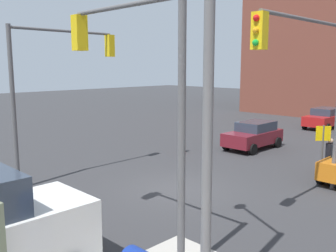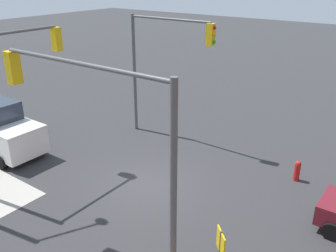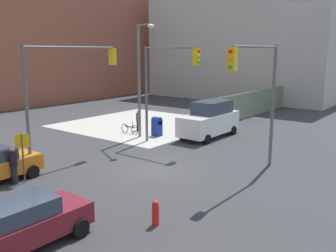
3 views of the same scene
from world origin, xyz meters
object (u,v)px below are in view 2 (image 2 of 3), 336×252
at_px(traffic_signal_nw_corner, 98,130).
at_px(traffic_signal_ne_corner, 10,81).
at_px(fire_hydrant, 297,170).
at_px(traffic_signal_se_corner, 162,54).

xyz_separation_m(traffic_signal_nw_corner, traffic_signal_ne_corner, (6.56, -1.64, -0.12)).
relative_size(traffic_signal_nw_corner, fire_hydrant, 6.91).
distance_m(traffic_signal_ne_corner, fire_hydrant, 12.52).
distance_m(traffic_signal_se_corner, fire_hydrant, 8.64).
relative_size(traffic_signal_ne_corner, fire_hydrant, 6.91).
distance_m(traffic_signal_nw_corner, traffic_signal_se_corner, 10.13).
relative_size(traffic_signal_nw_corner, traffic_signal_se_corner, 1.00).
height_order(traffic_signal_se_corner, traffic_signal_ne_corner, same).
relative_size(traffic_signal_se_corner, traffic_signal_ne_corner, 1.00).
relative_size(traffic_signal_se_corner, fire_hydrant, 6.91).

